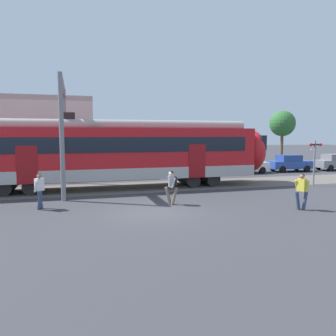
% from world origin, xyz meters
% --- Properties ---
extents(ground_plane, '(160.00, 160.00, 0.00)m').
position_xyz_m(ground_plane, '(0.00, 0.00, 0.00)').
color(ground_plane, '#38383D').
extents(pedestrian_white, '(0.48, 0.71, 1.67)m').
position_xyz_m(pedestrian_white, '(-4.77, 1.89, 0.96)').
color(pedestrian_white, navy).
rests_on(pedestrian_white, ground).
extents(pedestrian_grey, '(0.62, 0.58, 1.67)m').
position_xyz_m(pedestrian_grey, '(1.32, 1.22, 0.99)').
color(pedestrian_grey, '#6B6051').
rests_on(pedestrian_grey, ground).
extents(pedestrian_yellow, '(0.71, 0.53, 1.67)m').
position_xyz_m(pedestrian_yellow, '(6.65, -1.49, 0.96)').
color(pedestrian_yellow, navy).
rests_on(pedestrian_yellow, ground).
extents(parked_car_white, '(4.05, 1.85, 1.54)m').
position_xyz_m(parked_car_white, '(11.23, 11.89, 0.78)').
color(parked_car_white, silver).
rests_on(parked_car_white, ground).
extents(parked_car_blue, '(4.07, 1.90, 1.54)m').
position_xyz_m(parked_car_blue, '(15.92, 12.02, 0.78)').
color(parked_car_blue, '#284799').
rests_on(parked_car_blue, ground).
extents(parked_car_grey, '(4.01, 1.78, 1.54)m').
position_xyz_m(parked_car_grey, '(20.86, 11.85, 0.78)').
color(parked_car_grey, gray).
rests_on(parked_car_grey, ground).
extents(catenary_gantry, '(0.24, 6.64, 6.53)m').
position_xyz_m(catenary_gantry, '(-3.79, 6.83, 4.31)').
color(catenary_gantry, gray).
rests_on(catenary_gantry, ground).
extents(crossing_signal, '(0.96, 0.21, 3.00)m').
position_xyz_m(crossing_signal, '(12.05, 4.18, 2.01)').
color(crossing_signal, gray).
rests_on(crossing_signal, ground).
extents(street_tree_right, '(2.83, 2.83, 6.05)m').
position_xyz_m(street_tree_right, '(19.15, 17.93, 4.59)').
color(street_tree_right, brown).
rests_on(street_tree_right, ground).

